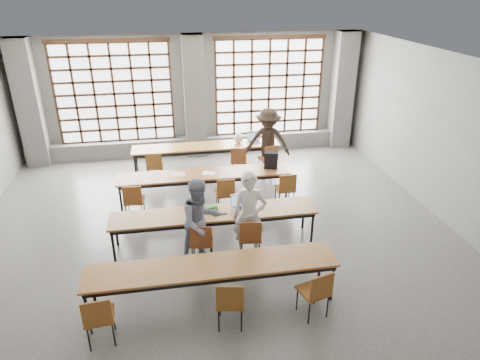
# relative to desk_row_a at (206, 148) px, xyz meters

# --- Properties ---
(floor) EXTENTS (11.00, 11.00, 0.00)m
(floor) POSITION_rel_desk_row_a_xyz_m (-0.18, -3.93, -0.66)
(floor) COLOR #4A4A47
(floor) RESTS_ON ground
(ceiling) EXTENTS (11.00, 11.00, 0.00)m
(ceiling) POSITION_rel_desk_row_a_xyz_m (-0.18, -3.93, 2.84)
(ceiling) COLOR silver
(ceiling) RESTS_ON floor
(wall_back) EXTENTS (10.00, 0.00, 10.00)m
(wall_back) POSITION_rel_desk_row_a_xyz_m (-0.18, 1.57, 1.09)
(wall_back) COLOR slate
(wall_back) RESTS_ON floor
(wall_right) EXTENTS (0.00, 11.00, 11.00)m
(wall_right) POSITION_rel_desk_row_a_xyz_m (4.82, -3.93, 1.09)
(wall_right) COLOR slate
(wall_right) RESTS_ON floor
(column_left) EXTENTS (0.60, 0.55, 3.50)m
(column_left) POSITION_rel_desk_row_a_xyz_m (-4.68, 1.29, 1.09)
(column_left) COLOR #585855
(column_left) RESTS_ON floor
(column_mid) EXTENTS (0.60, 0.55, 3.50)m
(column_mid) POSITION_rel_desk_row_a_xyz_m (-0.18, 1.29, 1.09)
(column_mid) COLOR #585855
(column_mid) RESTS_ON floor
(column_right) EXTENTS (0.60, 0.55, 3.50)m
(column_right) POSITION_rel_desk_row_a_xyz_m (4.32, 1.29, 1.09)
(column_right) COLOR #585855
(column_right) RESTS_ON floor
(window_left) EXTENTS (3.32, 0.12, 3.00)m
(window_left) POSITION_rel_desk_row_a_xyz_m (-2.43, 1.49, 1.24)
(window_left) COLOR white
(window_left) RESTS_ON wall_back
(window_right) EXTENTS (3.32, 0.12, 3.00)m
(window_right) POSITION_rel_desk_row_a_xyz_m (2.07, 1.49, 1.24)
(window_right) COLOR white
(window_right) RESTS_ON wall_back
(sill_ledge) EXTENTS (9.80, 0.35, 0.50)m
(sill_ledge) POSITION_rel_desk_row_a_xyz_m (-0.18, 1.37, -0.41)
(sill_ledge) COLOR #585855
(sill_ledge) RESTS_ON floor
(desk_row_a) EXTENTS (4.00, 0.70, 0.73)m
(desk_row_a) POSITION_rel_desk_row_a_xyz_m (0.00, 0.00, 0.00)
(desk_row_a) COLOR brown
(desk_row_a) RESTS_ON floor
(desk_row_b) EXTENTS (4.00, 0.70, 0.73)m
(desk_row_b) POSITION_rel_desk_row_a_xyz_m (-0.23, -1.85, 0.00)
(desk_row_b) COLOR brown
(desk_row_b) RESTS_ON floor
(desk_row_c) EXTENTS (4.00, 0.70, 0.73)m
(desk_row_c) POSITION_rel_desk_row_a_xyz_m (-0.23, -3.72, 0.00)
(desk_row_c) COLOR brown
(desk_row_c) RESTS_ON floor
(desk_row_d) EXTENTS (4.00, 0.70, 0.73)m
(desk_row_d) POSITION_rel_desk_row_a_xyz_m (-0.46, -5.40, 0.00)
(desk_row_d) COLOR brown
(desk_row_d) RESTS_ON floor
(chair_back_left) EXTENTS (0.44, 0.45, 0.88)m
(chair_back_left) POSITION_rel_desk_row_a_xyz_m (-1.40, -0.63, -0.13)
(chair_back_left) COLOR brown
(chair_back_left) RESTS_ON floor
(chair_back_mid) EXTENTS (0.49, 0.49, 0.88)m
(chair_back_mid) POSITION_rel_desk_row_a_xyz_m (0.79, -0.63, -0.13)
(chair_back_mid) COLOR brown
(chair_back_mid) RESTS_ON floor
(chair_back_right) EXTENTS (0.51, 0.52, 0.88)m
(chair_back_right) POSITION_rel_desk_row_a_xyz_m (1.62, -0.63, -0.13)
(chair_back_right) COLOR brown
(chair_back_right) RESTS_ON floor
(chair_mid_left) EXTENTS (0.45, 0.45, 0.88)m
(chair_mid_left) POSITION_rel_desk_row_a_xyz_m (-1.84, -2.47, -0.13)
(chair_mid_left) COLOR brown
(chair_mid_left) RESTS_ON floor
(chair_mid_centre) EXTENTS (0.42, 0.43, 0.88)m
(chair_mid_centre) POSITION_rel_desk_row_a_xyz_m (0.17, -2.47, -0.13)
(chair_mid_centre) COLOR brown
(chair_mid_centre) RESTS_ON floor
(chair_mid_right) EXTENTS (0.43, 0.44, 0.88)m
(chair_mid_right) POSITION_rel_desk_row_a_xyz_m (1.57, -2.47, -0.13)
(chair_mid_right) COLOR brown
(chair_mid_right) RESTS_ON floor
(chair_front_left) EXTENTS (0.48, 0.48, 0.88)m
(chair_front_left) POSITION_rel_desk_row_a_xyz_m (-0.54, -4.35, -0.13)
(chair_front_left) COLOR maroon
(chair_front_left) RESTS_ON floor
(chair_front_right) EXTENTS (0.47, 0.47, 0.88)m
(chair_front_right) POSITION_rel_desk_row_a_xyz_m (0.36, -4.35, -0.13)
(chair_front_right) COLOR brown
(chair_front_right) RESTS_ON floor
(chair_near_left) EXTENTS (0.46, 0.46, 0.88)m
(chair_near_left) POSITION_rel_desk_row_a_xyz_m (-2.15, -6.03, -0.13)
(chair_near_left) COLOR brown
(chair_near_left) RESTS_ON floor
(chair_near_mid) EXTENTS (0.49, 0.49, 0.88)m
(chair_near_mid) POSITION_rel_desk_row_a_xyz_m (-0.27, -6.03, -0.13)
(chair_near_mid) COLOR brown
(chair_near_mid) RESTS_ON floor
(chair_near_right) EXTENTS (0.52, 0.52, 0.88)m
(chair_near_right) POSITION_rel_desk_row_a_xyz_m (1.06, -6.03, -0.13)
(chair_near_right) COLOR brown
(chair_near_right) RESTS_ON floor
(student_male) EXTENTS (0.72, 0.57, 1.74)m
(student_male) POSITION_rel_desk_row_a_xyz_m (0.37, -4.22, 0.20)
(student_male) COLOR silver
(student_male) RESTS_ON floor
(student_female) EXTENTS (1.00, 0.91, 1.68)m
(student_female) POSITION_rel_desk_row_a_xyz_m (-0.53, -4.22, 0.18)
(student_female) COLOR #1A224E
(student_female) RESTS_ON floor
(student_back) EXTENTS (1.33, 1.01, 1.82)m
(student_back) POSITION_rel_desk_row_a_xyz_m (1.60, -0.50, 0.25)
(student_back) COLOR black
(student_back) RESTS_ON floor
(laptop_front) EXTENTS (0.39, 0.34, 0.26)m
(laptop_front) POSITION_rel_desk_row_a_xyz_m (0.31, -3.61, 0.13)
(laptop_front) COLOR #B5B5BA
(laptop_front) RESTS_ON desk_row_c
(laptop_back) EXTENTS (0.36, 0.30, 0.26)m
(laptop_back) POSITION_rel_desk_row_a_xyz_m (1.35, 0.11, 0.13)
(laptop_back) COLOR #B2B2B7
(laptop_back) RESTS_ON desk_row_a
(mouse) EXTENTS (0.11, 0.09, 0.04)m
(mouse) POSITION_rel_desk_row_a_xyz_m (0.72, -3.74, 0.08)
(mouse) COLOR white
(mouse) RESTS_ON desk_row_c
(green_box) EXTENTS (0.26, 0.14, 0.09)m
(green_box) POSITION_rel_desk_row_a_xyz_m (-0.28, -3.64, 0.11)
(green_box) COLOR #2B7F29
(green_box) RESTS_ON desk_row_c
(phone) EXTENTS (0.13, 0.06, 0.01)m
(phone) POSITION_rel_desk_row_a_xyz_m (-0.05, -3.82, 0.07)
(phone) COLOR black
(phone) RESTS_ON desk_row_c
(paper_sheet_a) EXTENTS (0.31, 0.23, 0.00)m
(paper_sheet_a) POSITION_rel_desk_row_a_xyz_m (-0.83, -1.80, 0.07)
(paper_sheet_a) COLOR silver
(paper_sheet_a) RESTS_ON desk_row_b
(paper_sheet_c) EXTENTS (0.34, 0.28, 0.00)m
(paper_sheet_c) POSITION_rel_desk_row_a_xyz_m (-0.13, -1.85, 0.07)
(paper_sheet_c) COLOR white
(paper_sheet_c) RESTS_ON desk_row_b
(backpack) EXTENTS (0.36, 0.27, 0.40)m
(backpack) POSITION_rel_desk_row_a_xyz_m (1.37, -1.80, 0.27)
(backpack) COLOR black
(backpack) RESTS_ON desk_row_b
(plastic_bag) EXTENTS (0.29, 0.25, 0.29)m
(plastic_bag) POSITION_rel_desk_row_a_xyz_m (0.90, 0.05, 0.21)
(plastic_bag) COLOR white
(plastic_bag) RESTS_ON desk_row_a
(red_pouch) EXTENTS (0.21, 0.11, 0.06)m
(red_pouch) POSITION_rel_desk_row_a_xyz_m (-2.16, -5.95, -0.16)
(red_pouch) COLOR #A52B14
(red_pouch) RESTS_ON chair_near_left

